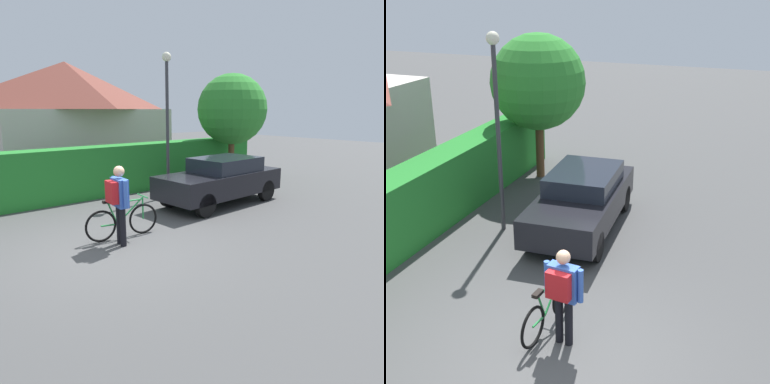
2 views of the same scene
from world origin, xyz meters
TOP-DOWN VIEW (x-y plane):
  - ground_plane at (0.00, 0.00)m, footprint 60.00×60.00m
  - hedge_row at (0.00, 4.64)m, footprint 17.64×0.90m
  - house_distant at (3.36, 9.93)m, footprint 7.33×6.28m
  - parked_car_near at (4.39, 1.30)m, footprint 4.05×1.88m
  - bicycle at (0.57, 0.50)m, footprint 1.69×0.50m
  - person_rider at (0.29, 0.12)m, footprint 0.38×0.67m
  - street_lamp at (3.70, 3.00)m, footprint 0.28×0.28m
  - tree_kerbside at (7.27, 3.66)m, footprint 2.67×2.67m

SIDE VIEW (x-z plane):
  - ground_plane at x=0.00m, z-range 0.00..0.00m
  - bicycle at x=0.57m, z-range -0.06..0.83m
  - parked_car_near at x=4.39m, z-range 0.04..1.43m
  - hedge_row at x=0.00m, z-range 0.00..1.62m
  - person_rider at x=0.29m, z-range 0.18..1.85m
  - house_distant at x=3.36m, z-range 0.06..4.86m
  - tree_kerbside at x=7.27m, z-range 0.71..4.83m
  - street_lamp at x=3.70m, z-range 0.63..5.09m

